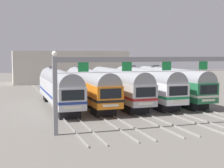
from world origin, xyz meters
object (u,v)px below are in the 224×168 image
commuter_train_green (170,83)px  catenary_gantry (167,70)px  commuter_train_silver (59,86)px  commuter_train_white (145,84)px  commuter_train_stainless (118,85)px  commuter_train_orange (89,85)px

commuter_train_green → catenary_gantry: (-7.83, -13.50, 2.54)m
commuter_train_silver → commuter_train_green: 15.66m
commuter_train_white → catenary_gantry: (-3.91, -13.50, 2.54)m
commuter_train_stainless → commuter_train_white: (3.91, 0.00, 0.00)m
catenary_gantry → commuter_train_silver: bearing=120.1°
commuter_train_white → catenary_gantry: size_ratio=0.86×
commuter_train_orange → catenary_gantry: (3.91, -13.50, 2.54)m
commuter_train_silver → commuter_train_orange: same height
commuter_train_white → commuter_train_green: size_ratio=1.00×
commuter_train_orange → commuter_train_green: same height
commuter_train_orange → commuter_train_green: bearing=0.0°
commuter_train_green → commuter_train_silver: bearing=180.0°
catenary_gantry → commuter_train_orange: bearing=106.2°
commuter_train_green → catenary_gantry: 15.81m
commuter_train_silver → commuter_train_orange: (3.91, 0.00, 0.00)m
commuter_train_white → commuter_train_orange: bearing=180.0°
commuter_train_orange → catenary_gantry: bearing=-73.8°
commuter_train_white → commuter_train_green: bearing=0.0°
commuter_train_stainless → commuter_train_green: commuter_train_green is taller
commuter_train_silver → commuter_train_stainless: 7.83m
commuter_train_white → commuter_train_green: (3.91, 0.00, 0.00)m
commuter_train_green → commuter_train_orange: bearing=180.0°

